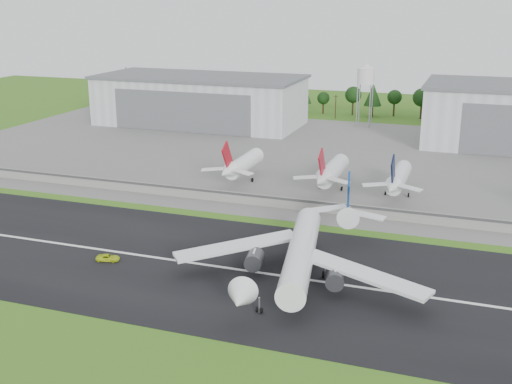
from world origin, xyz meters
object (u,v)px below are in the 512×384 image
at_px(main_airliner, 300,259).
at_px(parked_jet_red_b, 330,172).
at_px(parked_jet_red_a, 241,165).
at_px(ground_vehicle, 108,258).
at_px(parked_jet_navy, 397,179).

distance_m(main_airliner, parked_jet_red_b, 67.60).
bearing_deg(parked_jet_red_a, ground_vehicle, -94.45).
bearing_deg(parked_jet_red_a, parked_jet_navy, -0.02).
height_order(parked_jet_red_b, parked_jet_navy, parked_jet_red_b).
xyz_separation_m(parked_jet_red_a, parked_jet_red_b, (29.93, 0.02, 0.12)).
distance_m(ground_vehicle, parked_jet_red_a, 72.27).
bearing_deg(parked_jet_navy, ground_vehicle, -128.03).
xyz_separation_m(ground_vehicle, parked_jet_red_a, (5.59, 71.87, 5.12)).
distance_m(main_airliner, parked_jet_red_a, 77.48).
distance_m(ground_vehicle, parked_jet_red_b, 80.36).
bearing_deg(parked_jet_red_b, parked_jet_navy, -0.11).
xyz_separation_m(main_airliner, parked_jet_navy, (11.64, 66.94, 0.99)).
bearing_deg(parked_jet_red_a, parked_jet_red_b, 0.04).
relative_size(ground_vehicle, parked_jet_red_a, 0.17).
bearing_deg(ground_vehicle, parked_jet_navy, -51.61).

